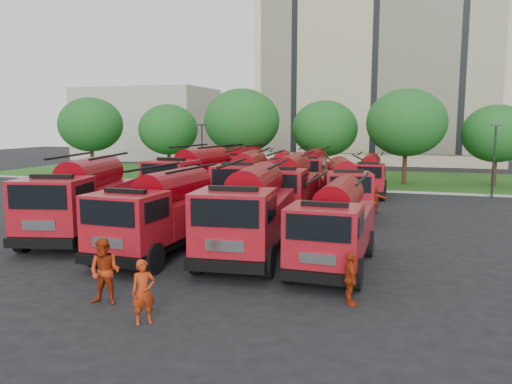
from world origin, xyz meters
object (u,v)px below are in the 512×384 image
Objects in this scene: fire_truck_10 at (312,170)px; firefighter_0 at (145,323)px; fire_truck_1 at (161,213)px; firefighter_2 at (350,305)px; fire_truck_4 at (194,177)px; firefighter_5 at (374,213)px; firefighter_1 at (106,304)px; firefighter_3 at (330,261)px; fire_truck_3 at (335,225)px; fire_truck_9 at (282,171)px; fire_truck_8 at (240,168)px; fire_truck_7 at (343,187)px; fire_truck_5 at (246,181)px; firefighter_4 at (124,231)px; fire_truck_2 at (249,212)px; fire_truck_0 at (81,198)px; fire_truck_6 at (288,186)px; fire_truck_11 at (370,175)px.

firefighter_0 is (0.62, -26.65, -1.60)m from fire_truck_10.
fire_truck_1 is 8.96m from firefighter_2.
firefighter_5 is (11.13, 0.59, -1.83)m from fire_truck_4.
firefighter_3 is (5.56, 6.46, 0.00)m from firefighter_1.
fire_truck_9 is at bearing 110.27° from fire_truck_3.
firefighter_0 reaches higher than firefighter_2.
firefighter_5 is (10.99, -7.85, -1.68)m from fire_truck_8.
fire_truck_1 is 6.03m from firefighter_1.
fire_truck_10 reaches higher than fire_truck_7.
fire_truck_1 is 13.98m from firefighter_5.
fire_truck_5 reaches higher than firefighter_3.
firefighter_4 reaches higher than firefighter_5.
fire_truck_1 reaches higher than firefighter_0.
fire_truck_0 is at bearing 168.99° from fire_truck_2.
fire_truck_2 reaches higher than fire_truck_1.
fire_truck_6 is 10.51m from fire_truck_11.
fire_truck_2 is 5.06× the size of firefighter_2.
fire_truck_6 is (-3.89, 8.87, 0.17)m from fire_truck_3.
fire_truck_7 reaches higher than fire_truck_3.
firefighter_0 is at bearing -120.04° from fire_truck_3.
firefighter_3 is at bearing 8.62° from fire_truck_1.
fire_truck_11 is at bearing -15.99° from fire_truck_10.
fire_truck_2 is 1.08× the size of fire_truck_7.
fire_truck_3 is at bearing -90.59° from fire_truck_11.
firefighter_2 is 0.91× the size of firefighter_4.
fire_truck_10 reaches higher than fire_truck_11.
fire_truck_0 is at bearing 174.42° from fire_truck_3.
fire_truck_6 reaches higher than firefighter_2.
fire_truck_3 is 0.83× the size of fire_truck_4.
fire_truck_3 reaches higher than firefighter_0.
fire_truck_6 reaches higher than fire_truck_9.
fire_truck_5 is at bearing -104.29° from fire_truck_10.
fire_truck_1 is at bearing -76.58° from fire_truck_8.
fire_truck_9 is at bearing -52.94° from firefighter_4.
fire_truck_11 is at bearing -92.52° from firefighter_5.
fire_truck_5 is at bearing 103.47° from fire_truck_2.
fire_truck_10 is 4.58m from fire_truck_11.
fire_truck_0 reaches higher than fire_truck_5.
fire_truck_4 reaches higher than firefighter_2.
firefighter_0 is 2.02m from firefighter_1.
firefighter_3 is at bearing -63.44° from fire_truck_5.
fire_truck_7 is at bearing 27.68° from fire_truck_0.
fire_truck_4 is 6.87m from fire_truck_6.
fire_truck_6 is at bearing -69.01° from firefighter_3.
fire_truck_7 is (5.81, 0.19, -0.16)m from fire_truck_5.
firefighter_4 is (-3.82, -7.41, -1.75)m from fire_truck_5.
firefighter_5 is (7.59, -7.97, -1.52)m from fire_truck_9.
fire_truck_11 is (-0.21, 18.71, -0.09)m from fire_truck_3.
fire_truck_10 reaches higher than firefighter_5.
fire_truck_10 is (7.19, 18.59, -0.21)m from fire_truck_0.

